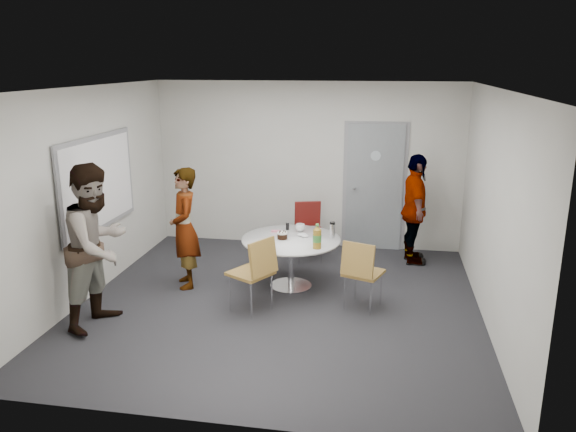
% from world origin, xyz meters
% --- Properties ---
extents(floor, '(5.00, 5.00, 0.00)m').
position_xyz_m(floor, '(0.00, 0.00, 0.00)').
color(floor, '#242428').
rests_on(floor, ground).
extents(ceiling, '(5.00, 5.00, 0.00)m').
position_xyz_m(ceiling, '(0.00, 0.00, 2.70)').
color(ceiling, silver).
rests_on(ceiling, wall_back).
extents(wall_back, '(5.00, 0.00, 5.00)m').
position_xyz_m(wall_back, '(0.00, 2.50, 1.35)').
color(wall_back, beige).
rests_on(wall_back, floor).
extents(wall_left, '(0.00, 5.00, 5.00)m').
position_xyz_m(wall_left, '(-2.50, 0.00, 1.35)').
color(wall_left, beige).
rests_on(wall_left, floor).
extents(wall_right, '(0.00, 5.00, 5.00)m').
position_xyz_m(wall_right, '(2.50, 0.00, 1.35)').
color(wall_right, beige).
rests_on(wall_right, floor).
extents(wall_front, '(5.00, 0.00, 5.00)m').
position_xyz_m(wall_front, '(0.00, -2.50, 1.35)').
color(wall_front, beige).
rests_on(wall_front, floor).
extents(door, '(1.02, 0.17, 2.12)m').
position_xyz_m(door, '(1.10, 2.48, 1.03)').
color(door, gray).
rests_on(door, wall_back).
extents(whiteboard, '(0.04, 1.90, 1.25)m').
position_xyz_m(whiteboard, '(-2.46, 0.20, 1.45)').
color(whiteboard, gray).
rests_on(whiteboard, wall_left).
extents(table, '(1.33, 1.33, 1.02)m').
position_xyz_m(table, '(0.08, 0.59, 0.60)').
color(table, white).
rests_on(table, floor).
extents(chair_near_left, '(0.65, 0.63, 0.95)m').
position_xyz_m(chair_near_left, '(-0.24, -0.27, 0.58)').
color(chair_near_left, olive).
rests_on(chair_near_left, floor).
extents(chair_near_right, '(0.55, 0.58, 0.90)m').
position_xyz_m(chair_near_right, '(1.02, 0.01, 0.55)').
color(chair_near_right, olive).
rests_on(chair_near_right, floor).
extents(chair_far, '(0.52, 0.55, 0.89)m').
position_xyz_m(chair_far, '(0.12, 1.80, 0.54)').
color(chair_far, maroon).
rests_on(chair_far, floor).
extents(person_main, '(0.62, 0.71, 1.65)m').
position_xyz_m(person_main, '(-1.38, 0.40, 0.82)').
color(person_main, '#A5C6EA').
rests_on(person_main, floor).
extents(person_left, '(0.89, 1.06, 1.92)m').
position_xyz_m(person_left, '(-1.95, -0.88, 0.96)').
color(person_left, white).
rests_on(person_left, floor).
extents(person_right, '(0.52, 1.03, 1.68)m').
position_xyz_m(person_right, '(1.72, 1.87, 0.84)').
color(person_right, black).
rests_on(person_right, floor).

